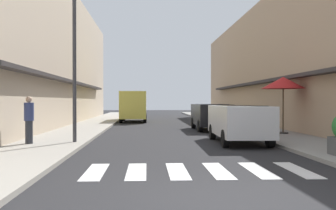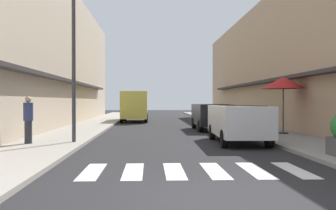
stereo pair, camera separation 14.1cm
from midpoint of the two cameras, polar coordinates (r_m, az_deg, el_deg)
ground_plane at (r=23.13m, az=0.10°, el=-3.46°), size 91.92×91.92×0.00m
sidewalk_left at (r=23.38m, az=-11.63°, el=-3.28°), size 2.65×58.49×0.12m
sidewalk_right at (r=23.83m, az=11.60°, el=-3.21°), size 2.65×58.49×0.12m
building_row_left at (r=25.42m, az=-19.86°, el=7.10°), size 5.50×39.60×9.07m
building_row_right at (r=26.11m, az=19.22°, el=5.87°), size 5.50×39.60×8.10m
crosswalk at (r=9.26m, az=4.33°, el=-9.58°), size 5.20×2.20×0.01m
parked_car_near at (r=15.33m, az=10.49°, el=-2.09°), size 1.87×4.52×1.47m
parked_car_mid at (r=21.86m, az=6.52°, el=-1.28°), size 1.83×4.27×1.47m
delivery_van at (r=30.68m, az=-4.74°, el=0.17°), size 2.02×5.40×2.37m
street_lamp at (r=14.97m, az=-12.71°, el=8.54°), size 1.19×0.28×5.95m
cafe_umbrella at (r=18.93m, az=16.72°, el=3.09°), size 2.03×2.03×2.64m
pedestrian_walking_near at (r=14.75m, az=-19.51°, el=-1.90°), size 0.34×0.34×1.68m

